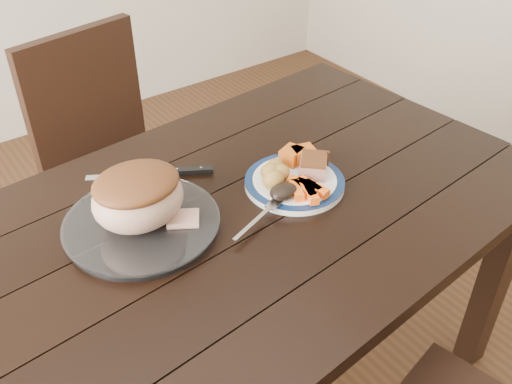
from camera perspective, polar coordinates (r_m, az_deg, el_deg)
dining_table at (r=1.37m, az=-3.21°, el=-5.59°), size 1.67×1.03×0.75m
chair_far at (r=2.00m, az=-14.12°, el=3.54°), size 0.50×0.51×0.93m
dinner_plate at (r=1.41m, az=3.87°, el=0.91°), size 0.25×0.25×0.02m
plate_rim at (r=1.40m, az=3.88°, el=1.19°), size 0.25×0.25×0.02m
serving_platter at (r=1.30m, az=-11.31°, el=-3.27°), size 0.34×0.34×0.02m
pork_slice at (r=1.42m, az=5.74°, el=2.58°), size 0.10×0.10×0.04m
roasted_potatoes at (r=1.38m, az=1.86°, el=1.88°), size 0.09×0.09×0.05m
carrot_batons at (r=1.35m, az=5.09°, el=0.31°), size 0.08×0.11×0.02m
pumpkin_wedges at (r=1.45m, az=4.16°, el=3.71°), size 0.09×0.07×0.04m
dark_mushroom at (r=1.33m, az=2.76°, el=0.07°), size 0.07×0.05×0.03m
fork at (r=1.28m, az=0.55°, el=-2.42°), size 0.17×0.07×0.00m
roast_joint at (r=1.25m, az=-11.70°, el=-0.67°), size 0.20×0.17×0.13m
cut_slice at (r=1.27m, az=-7.29°, el=-2.73°), size 0.09×0.08×0.02m
carving_knife at (r=1.46m, az=-8.23°, el=1.98°), size 0.29×0.18×0.01m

